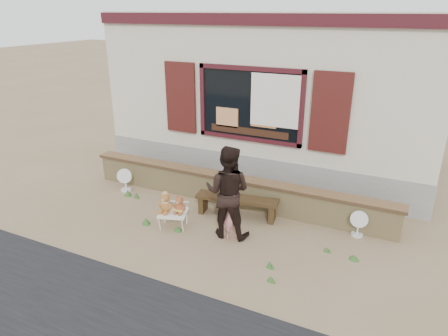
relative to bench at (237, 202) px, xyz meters
The scene contains 12 objects.
ground 0.69m from the bench, 123.47° to the right, with size 80.00×80.00×0.00m, color olive.
shopfront 4.33m from the bench, 94.87° to the left, with size 8.04×5.13×4.00m.
brick_wall 0.59m from the bench, 124.78° to the left, with size 7.10×0.36×0.67m.
bench is the anchor object (origin of this frame).
folding_chair 1.35m from the bench, 135.39° to the right, with size 0.66×0.62×0.33m.
teddy_bear_left 1.49m from the bench, 137.80° to the right, with size 0.31×0.27×0.42m, color brown, non-canonical shape.
teddy_bear_right 1.24m from the bench, 132.49° to the right, with size 0.27×0.23×0.36m, color brown, non-canonical shape.
child 0.88m from the bench, 73.01° to the right, with size 0.35×0.23×0.96m, color pink.
adult 0.94m from the bench, 80.09° to the right, with size 0.87×0.68×1.79m, color black.
fan_left 2.91m from the bench, behind, with size 0.37×0.24×0.57m.
fan_right 2.42m from the bench, ahead, with size 0.34×0.23×0.54m.
grass_tufts 0.95m from the bench, 128.95° to the right, with size 5.34×1.72×0.14m.
Camera 1 is at (3.27, -6.31, 4.05)m, focal length 32.00 mm.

